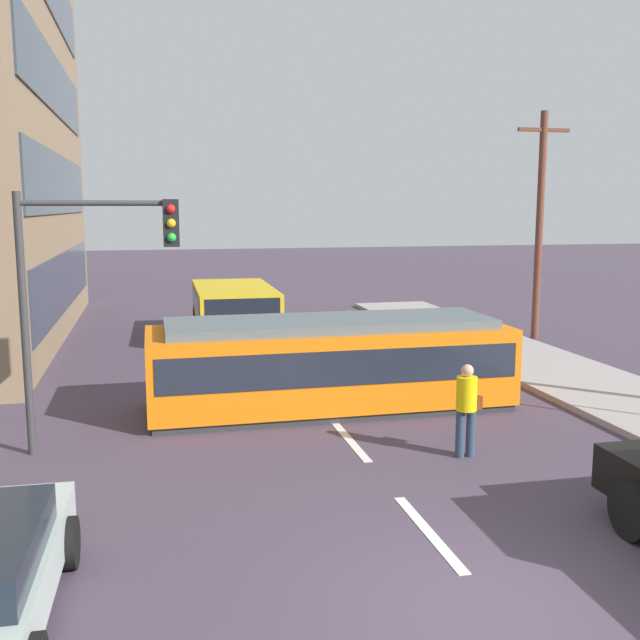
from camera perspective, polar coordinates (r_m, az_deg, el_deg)
ground_plane at (r=17.64m, az=-1.12°, el=-5.48°), size 120.00×120.00×0.00m
lane_stripe_1 at (r=10.37m, az=8.51°, el=-16.14°), size 0.16×2.40×0.01m
lane_stripe_2 at (r=13.90m, az=2.37°, el=-9.44°), size 0.16×2.40×0.01m
lane_stripe_3 at (r=21.76m, az=-3.48°, el=-2.72°), size 0.16×2.40×0.01m
lane_stripe_4 at (r=27.59m, az=-5.58°, el=-0.27°), size 0.16×2.40×0.01m
streetcar_tram at (r=15.83m, az=0.79°, el=-3.33°), size 7.82×2.57×1.99m
city_bus at (r=24.27m, az=-6.76°, el=0.86°), size 2.61×5.39×1.77m
pedestrian_crossing at (r=13.04m, az=11.45°, el=-6.55°), size 0.51×0.36×1.67m
traffic_light_mast at (r=13.38m, az=-17.67°, el=3.72°), size 2.77×0.33×4.64m
utility_pole_mid at (r=25.06m, az=16.87°, el=7.40°), size 1.80×0.24×7.42m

